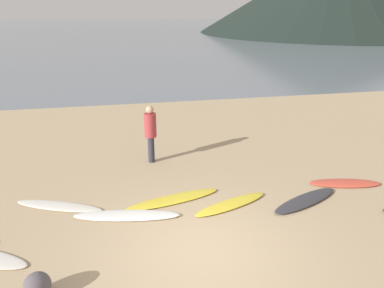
{
  "coord_description": "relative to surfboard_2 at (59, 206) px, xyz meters",
  "views": [
    {
      "loc": [
        -1.52,
        -6.42,
        4.77
      ],
      "look_at": [
        0.81,
        4.61,
        0.6
      ],
      "focal_mm": 36.07,
      "sensor_mm": 36.0,
      "label": 1
    }
  ],
  "objects": [
    {
      "name": "surfboard_7",
      "position": [
        7.64,
        -0.33,
        0.01
      ],
      "size": [
        2.04,
        0.96,
        0.09
      ],
      "primitive_type": "ellipsoid",
      "rotation": [
        0.0,
        0.0,
        -0.22
      ],
      "color": "#D84C38",
      "rests_on": "ground"
    },
    {
      "name": "ocean_water",
      "position": [
        3.01,
        59.97,
        -0.03
      ],
      "size": [
        140.0,
        100.0,
        0.01
      ],
      "primitive_type": "cube",
      "color": "slate",
      "rests_on": "ground"
    },
    {
      "name": "surfboard_6",
      "position": [
        6.09,
        -1.02,
        0.02
      ],
      "size": [
        2.22,
        1.38,
        0.1
      ],
      "primitive_type": "ellipsoid",
      "rotation": [
        0.0,
        0.0,
        0.42
      ],
      "color": "#333338",
      "rests_on": "ground"
    },
    {
      "name": "ground_plane",
      "position": [
        3.01,
        7.52,
        -0.13
      ],
      "size": [
        120.0,
        120.0,
        0.2
      ],
      "primitive_type": "cube",
      "color": "tan",
      "rests_on": "ground"
    },
    {
      "name": "beach_rock_near",
      "position": [
        0.0,
        -3.14,
        0.2
      ],
      "size": [
        0.47,
        0.47,
        0.47
      ],
      "primitive_type": "sphere",
      "color": "#524C51",
      "rests_on": "ground"
    },
    {
      "name": "person_1",
      "position": [
        2.57,
        2.4,
        1.04
      ],
      "size": [
        0.37,
        0.37,
        1.82
      ],
      "rotation": [
        0.0,
        0.0,
        2.76
      ],
      "color": "#2D2D38",
      "rests_on": "ground"
    },
    {
      "name": "surfboard_2",
      "position": [
        0.0,
        0.0,
        0.0
      ],
      "size": [
        2.27,
        1.32,
        0.07
      ],
      "primitive_type": "ellipsoid",
      "rotation": [
        0.0,
        0.0,
        -0.41
      ],
      "color": "silver",
      "rests_on": "ground"
    },
    {
      "name": "surfboard_4",
      "position": [
        2.82,
        -0.25,
        0.0
      ],
      "size": [
        2.57,
        1.1,
        0.07
      ],
      "primitive_type": "ellipsoid",
      "rotation": [
        0.0,
        0.0,
        0.24
      ],
      "color": "yellow",
      "rests_on": "ground"
    },
    {
      "name": "surfboard_5",
      "position": [
        4.19,
        -0.8,
        0.01
      ],
      "size": [
        2.16,
        1.2,
        0.08
      ],
      "primitive_type": "ellipsoid",
      "rotation": [
        0.0,
        0.0,
        0.37
      ],
      "color": "yellow",
      "rests_on": "ground"
    },
    {
      "name": "surfboard_3",
      "position": [
        1.62,
        -0.82,
        0.01
      ],
      "size": [
        2.57,
        0.98,
        0.08
      ],
      "primitive_type": "ellipsoid",
      "rotation": [
        0.0,
        0.0,
        -0.19
      ],
      "color": "white",
      "rests_on": "ground"
    }
  ]
}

